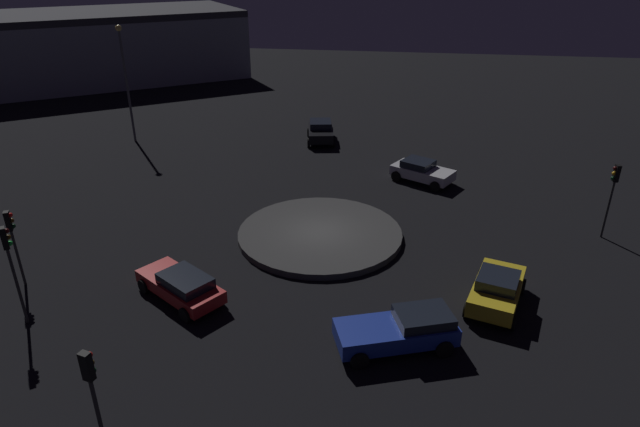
% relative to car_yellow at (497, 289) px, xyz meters
% --- Properties ---
extents(ground_plane, '(116.68, 116.68, 0.00)m').
position_rel_car_yellow_xyz_m(ground_plane, '(-8.42, 5.03, -0.81)').
color(ground_plane, black).
extents(roundabout_island, '(8.74, 8.74, 0.34)m').
position_rel_car_yellow_xyz_m(roundabout_island, '(-8.42, 5.03, -0.64)').
color(roundabout_island, '#383838').
rests_on(roundabout_island, ground_plane).
extents(car_yellow, '(3.02, 4.30, 1.56)m').
position_rel_car_yellow_xyz_m(car_yellow, '(0.00, 0.00, 0.00)').
color(car_yellow, gold).
rests_on(car_yellow, ground_plane).
extents(car_silver, '(4.34, 3.54, 1.42)m').
position_rel_car_yellow_xyz_m(car_silver, '(-2.97, 13.62, -0.05)').
color(car_silver, silver).
rests_on(car_silver, ground_plane).
extents(car_red, '(4.59, 3.87, 1.34)m').
position_rel_car_yellow_xyz_m(car_red, '(-13.54, -1.60, -0.09)').
color(car_red, red).
rests_on(car_red, ground_plane).
extents(car_black, '(2.67, 4.10, 1.58)m').
position_rel_car_yellow_xyz_m(car_black, '(-10.77, 20.94, 0.02)').
color(car_black, black).
rests_on(car_black, ground_plane).
extents(car_blue, '(4.93, 3.25, 1.47)m').
position_rel_car_yellow_xyz_m(car_blue, '(-4.02, -3.39, -0.03)').
color(car_blue, '#1E38A5').
rests_on(car_blue, ground_plane).
extents(traffic_light_south, '(0.35, 0.38, 4.31)m').
position_rel_car_yellow_xyz_m(traffic_light_south, '(-12.44, -10.24, 2.25)').
color(traffic_light_south, '#2D2D2D').
rests_on(traffic_light_south, ground_plane).
extents(traffic_light_southwest, '(0.40, 0.37, 3.70)m').
position_rel_car_yellow_xyz_m(traffic_light_southwest, '(-21.12, -1.54, 1.84)').
color(traffic_light_southwest, '#2D2D2D').
rests_on(traffic_light_southwest, ground_plane).
extents(traffic_light_southwest_near, '(0.39, 0.38, 4.40)m').
position_rel_car_yellow_xyz_m(traffic_light_southwest_near, '(-19.25, -4.14, 2.32)').
color(traffic_light_southwest_near, '#2D2D2D').
rests_on(traffic_light_southwest_near, ground_plane).
extents(traffic_light_east, '(0.37, 0.33, 4.10)m').
position_rel_car_yellow_xyz_m(traffic_light_east, '(6.43, 7.24, 2.12)').
color(traffic_light_east, '#2D2D2D').
rests_on(traffic_light_east, ground_plane).
extents(streetlamp_northwest, '(0.45, 0.45, 8.85)m').
position_rel_car_yellow_xyz_m(streetlamp_northwest, '(-25.42, 18.81, 4.54)').
color(streetlamp_northwest, '#4C4C51').
rests_on(streetlamp_northwest, ground_plane).
extents(store_building, '(38.63, 33.38, 7.52)m').
position_rel_car_yellow_xyz_m(store_building, '(-41.64, 37.99, 2.95)').
color(store_building, '#8C939E').
rests_on(store_building, ground_plane).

